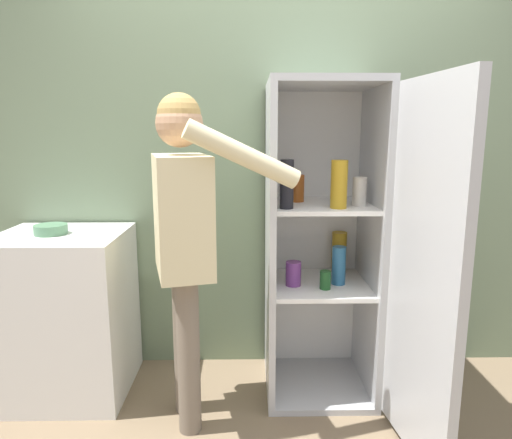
{
  "coord_description": "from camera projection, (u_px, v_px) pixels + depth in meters",
  "views": [
    {
      "loc": [
        -0.19,
        -1.82,
        1.47
      ],
      "look_at": [
        -0.15,
        0.63,
        1.0
      ],
      "focal_mm": 32.0,
      "sensor_mm": 36.0,
      "label": 1
    }
  ],
  "objects": [
    {
      "name": "person",
      "position": [
        184.0,
        223.0,
        2.18
      ],
      "size": [
        0.73,
        0.57,
        1.64
      ],
      "color": "#726656",
      "rests_on": "ground_plane"
    },
    {
      "name": "bowl",
      "position": [
        51.0,
        229.0,
        2.46
      ],
      "size": [
        0.17,
        0.17,
        0.05
      ],
      "color": "#517F5B",
      "rests_on": "counter"
    },
    {
      "name": "counter",
      "position": [
        66.0,
        313.0,
        2.57
      ],
      "size": [
        0.68,
        0.61,
        0.92
      ],
      "color": "white",
      "rests_on": "ground_plane"
    },
    {
      "name": "wall_back",
      "position": [
        280.0,
        164.0,
        2.79
      ],
      "size": [
        7.0,
        0.06,
        2.55
      ],
      "color": "gray",
      "rests_on": "ground_plane"
    },
    {
      "name": "refrigerator",
      "position": [
        338.0,
        246.0,
        2.44
      ],
      "size": [
        0.71,
        1.19,
        1.73
      ],
      "color": "#B7BABC",
      "rests_on": "ground_plane"
    }
  ]
}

